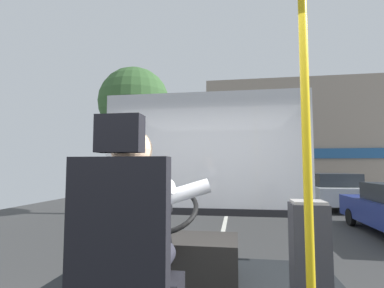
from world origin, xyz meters
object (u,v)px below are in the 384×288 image
(bus_driver, at_px, (134,224))
(steering_console, at_px, (176,257))
(driver_seat, at_px, (125,269))
(fare_box, at_px, (310,259))
(parked_car_silver, at_px, (332,190))
(handrail_pole, at_px, (307,157))

(bus_driver, xyz_separation_m, steering_console, (-0.00, 1.11, -0.51))
(bus_driver, bearing_deg, driver_seat, -90.00)
(fare_box, xyz_separation_m, parked_car_silver, (3.39, 10.76, -0.33))
(steering_console, relative_size, fare_box, 1.38)
(bus_driver, height_order, fare_box, bus_driver)
(bus_driver, distance_m, fare_box, 1.29)
(steering_console, relative_size, handrail_pole, 0.51)
(driver_seat, height_order, steering_console, driver_seat)
(driver_seat, bearing_deg, fare_box, 36.67)
(bus_driver, relative_size, handrail_pole, 0.37)
(steering_console, xyz_separation_m, parked_car_silver, (4.44, 10.32, -0.15))
(handrail_pole, bearing_deg, driver_seat, -171.96)
(parked_car_silver, bearing_deg, driver_seat, -111.05)
(driver_seat, height_order, parked_car_silver, driver_seat)
(driver_seat, xyz_separation_m, bus_driver, (-0.00, 0.11, 0.20))
(steering_console, bearing_deg, fare_box, -22.75)
(steering_console, relative_size, parked_car_silver, 0.28)
(driver_seat, distance_m, fare_box, 1.31)
(driver_seat, height_order, bus_driver, driver_seat)
(handrail_pole, bearing_deg, fare_box, 77.34)
(steering_console, distance_m, parked_car_silver, 11.23)
(fare_box, height_order, parked_car_silver, fare_box)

